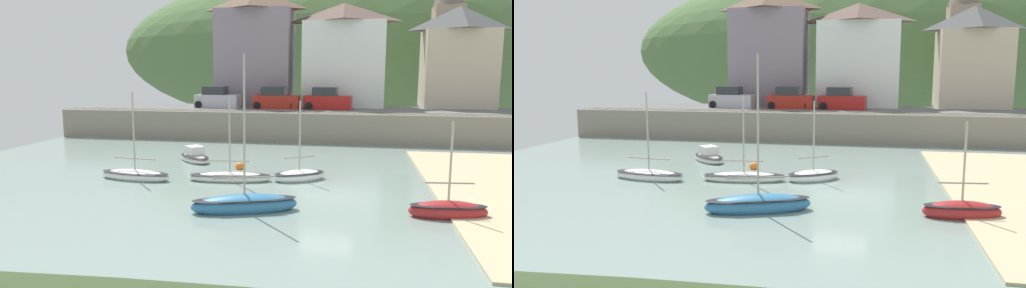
{
  "view_description": "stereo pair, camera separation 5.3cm",
  "coord_description": "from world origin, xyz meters",
  "views": [
    {
      "loc": [
        1.08,
        -22.52,
        5.85
      ],
      "look_at": [
        -4.02,
        3.07,
        1.84
      ],
      "focal_mm": 33.86,
      "sensor_mm": 36.0,
      "label": 1
    },
    {
      "loc": [
        1.13,
        -22.51,
        5.85
      ],
      "look_at": [
        -4.02,
        3.07,
        1.84
      ],
      "focal_mm": 33.86,
      "sensor_mm": 36.0,
      "label": 2
    }
  ],
  "objects": [
    {
      "name": "fishing_boat_green",
      "position": [
        -1.59,
        2.77,
        0.24
      ],
      "size": [
        3.21,
        2.75,
        4.41
      ],
      "rotation": [
        0.0,
        0.0,
        0.58
      ],
      "color": "white",
      "rests_on": "ground"
    },
    {
      "name": "waterfront_building_right",
      "position": [
        10.52,
        25.2,
        7.1
      ],
      "size": [
        6.49,
        5.09,
        9.22
      ],
      "color": "#C4B599",
      "rests_on": "ground"
    },
    {
      "name": "motorboat_with_cabin",
      "position": [
        -10.31,
        1.21,
        0.24
      ],
      "size": [
        4.21,
        1.71,
        4.86
      ],
      "rotation": [
        0.0,
        0.0,
        -0.12
      ],
      "color": "white",
      "rests_on": "ground"
    },
    {
      "name": "sailboat_tall_mast",
      "position": [
        -3.21,
        -3.47,
        0.32
      ],
      "size": [
        4.64,
        2.73,
        6.72
      ],
      "rotation": [
        0.0,
        0.0,
        0.35
      ],
      "color": "teal",
      "rests_on": "ground"
    },
    {
      "name": "sailboat_blue_trim",
      "position": [
        -8.81,
        6.78,
        0.28
      ],
      "size": [
        3.12,
        3.16,
        1.15
      ],
      "rotation": [
        0.0,
        0.0,
        -0.8
      ],
      "color": "silver",
      "rests_on": "ground"
    },
    {
      "name": "ground",
      "position": [
        1.4,
        -9.56,
        0.16
      ],
      "size": [
        48.0,
        41.0,
        0.61
      ],
      "color": "gray"
    },
    {
      "name": "sailboat_white_hull",
      "position": [
        -5.2,
        1.83,
        0.22
      ],
      "size": [
        4.55,
        1.8,
        4.65
      ],
      "rotation": [
        0.0,
        0.0,
        0.14
      ],
      "color": "white",
      "rests_on": "ground"
    },
    {
      "name": "parked_car_by_wall",
      "position": [
        -5.7,
        20.7,
        3.2
      ],
      "size": [
        4.16,
        1.86,
        1.95
      ],
      "rotation": [
        0.0,
        0.0,
        -0.04
      ],
      "color": "#AE2619",
      "rests_on": "ground"
    },
    {
      "name": "waterfront_building_centre",
      "position": [
        0.13,
        25.2,
        7.32
      ],
      "size": [
        7.77,
        6.11,
        9.71
      ],
      "color": "white",
      "rests_on": "ground"
    },
    {
      "name": "hillside_backdrop",
      "position": [
        4.31,
        55.2,
        8.8
      ],
      "size": [
        80.0,
        44.0,
        25.15
      ],
      "color": "#50723F",
      "rests_on": "ground"
    },
    {
      "name": "quay_seawall",
      "position": [
        0.0,
        17.5,
        1.36
      ],
      "size": [
        48.0,
        9.4,
        2.4
      ],
      "color": "gray",
      "rests_on": "ground"
    },
    {
      "name": "waterfront_building_left",
      "position": [
        -8.47,
        25.2,
        8.06
      ],
      "size": [
        7.55,
        5.51,
        11.17
      ],
      "color": "gray",
      "rests_on": "ground"
    },
    {
      "name": "mooring_buoy",
      "position": [
        -5.39,
        4.95,
        0.15
      ],
      "size": [
        0.52,
        0.52,
        0.52
      ],
      "color": "orange",
      "rests_on": "ground"
    },
    {
      "name": "church_with_spire",
      "position": [
        10.14,
        29.2,
        9.49
      ],
      "size": [
        3.0,
        3.0,
        13.77
      ],
      "color": "tan",
      "rests_on": "ground"
    },
    {
      "name": "parked_car_end_of_row",
      "position": [
        -1.09,
        20.7,
        3.2
      ],
      "size": [
        4.27,
        2.16,
        1.95
      ],
      "rotation": [
        0.0,
        0.0,
        -0.12
      ],
      "color": "#AC1D1A",
      "rests_on": "ground"
    },
    {
      "name": "parked_car_near_slipway",
      "position": [
        -11.2,
        20.7,
        3.2
      ],
      "size": [
        4.2,
        1.96,
        1.95
      ],
      "rotation": [
        0.0,
        0.0,
        -0.06
      ],
      "color": "#B2B3BA",
      "rests_on": "ground"
    },
    {
      "name": "dinghy_open_wooden",
      "position": [
        4.97,
        -2.69,
        0.29
      ],
      "size": [
        3.21,
        1.42,
        4.06
      ],
      "rotation": [
        0.0,
        0.0,
        0.12
      ],
      "color": "#A52424",
      "rests_on": "ground"
    }
  ]
}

